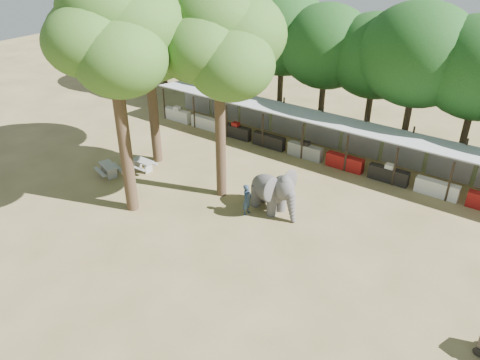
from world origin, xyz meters
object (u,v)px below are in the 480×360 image
Objects in this scene: yard_tree_center at (112,33)px; picnic_table_far at (143,164)px; yard_tree_left at (146,30)px; picnic_table_near at (109,168)px; handler at (247,200)px; elephant at (274,191)px; yard_tree_back at (219,41)px.

yard_tree_center is 8.46× the size of picnic_table_far.
yard_tree_left is 6.01× the size of picnic_table_near.
handler is 0.95× the size of picnic_table_near.
yard_tree_center reaches higher than elephant.
picnic_table_near is at bearing -152.57° from elephant.
handler is at bearing -117.87° from elephant.
yard_tree_left is 6.35× the size of handler.
yard_tree_left is 0.92× the size of yard_tree_center.
elephant reaches higher than handler.
yard_tree_left reaches higher than picnic_table_near.
picnic_table_near is at bearing -124.85° from picnic_table_far.
yard_tree_left is at bearing 120.96° from yard_tree_center.
yard_tree_center is at bearing -50.88° from picnic_table_far.
picnic_table_near is (-9.28, -1.39, -0.38)m from handler.
handler is (8.48, -2.04, -7.33)m from yard_tree_left.
yard_tree_back is 6.19× the size of picnic_table_near.
elephant is 1.48m from handler.
yard_tree_back reaches higher than picnic_table_far.
yard_tree_back is (3.00, 4.00, -0.67)m from yard_tree_center.
picnic_table_near is (-0.79, -3.44, -7.71)m from yard_tree_left.
yard_tree_back is 6.55× the size of handler.
yard_tree_left reaches higher than picnic_table_far.
yard_tree_left is 7.75× the size of picnic_table_far.
elephant is at bearing 0.47° from yard_tree_back.
yard_tree_center is at bearing 114.45° from handler.
picnic_table_far is at bearing -76.89° from yard_tree_left.
handler is (2.48, -1.04, -7.67)m from yard_tree_back.
yard_tree_back is at bearing -9.46° from yard_tree_left.
picnic_table_near is (-10.23, -2.46, -0.73)m from elephant.
elephant is at bearing -45.65° from handler.
handler is 1.22× the size of picnic_table_far.
yard_tree_left is at bearing 103.66° from picnic_table_far.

